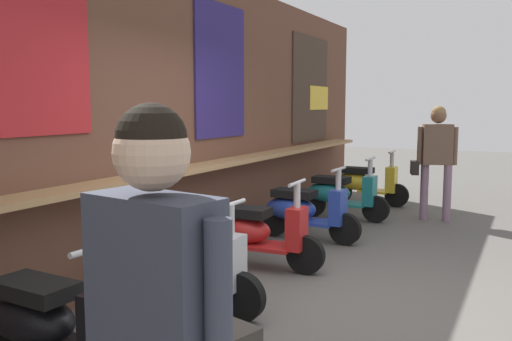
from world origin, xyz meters
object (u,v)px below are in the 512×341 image
object	(u,v)px
scooter_blue	(302,210)
shopper_with_handbag	(436,150)
scooter_silver	(181,265)
scooter_red	(254,232)
scooter_teal	(339,194)
scooter_yellow	(364,183)
shopper_browsing	(152,320)
scooter_black	(49,325)

from	to	relation	value
scooter_blue	shopper_with_handbag	xyz separation A→B (m)	(2.04, -1.33, 0.68)
scooter_silver	scooter_blue	distance (m)	2.73
scooter_red	scooter_teal	distance (m)	2.84
scooter_silver	shopper_with_handbag	bearing A→B (deg)	74.43
scooter_silver	scooter_teal	xyz separation A→B (m)	(4.20, -0.00, 0.00)
scooter_yellow	shopper_browsing	world-z (taller)	shopper_browsing
scooter_blue	shopper_browsing	distance (m)	5.45
scooter_silver	scooter_teal	world-z (taller)	same
scooter_red	shopper_with_handbag	bearing A→B (deg)	65.56
scooter_red	scooter_yellow	size ratio (longest dim) A/B	1.00
shopper_with_handbag	shopper_browsing	size ratio (longest dim) A/B	0.99
scooter_blue	scooter_silver	bearing A→B (deg)	-88.52
scooter_black	shopper_browsing	distance (m)	2.00
scooter_red	scooter_blue	bearing A→B (deg)	86.83
shopper_browsing	scooter_red	bearing A→B (deg)	-147.92
shopper_with_handbag	shopper_browsing	xyz separation A→B (m)	(-7.20, -0.26, 0.01)
scooter_red	shopper_browsing	distance (m)	4.17
scooter_silver	shopper_browsing	bearing A→B (deg)	-56.92
scooter_teal	shopper_browsing	world-z (taller)	shopper_browsing
scooter_yellow	shopper_browsing	bearing A→B (deg)	-79.74
scooter_silver	shopper_browsing	world-z (taller)	shopper_browsing
scooter_yellow	shopper_browsing	size ratio (longest dim) A/B	0.80
shopper_with_handbag	scooter_yellow	bearing A→B (deg)	-139.87
scooter_blue	scooter_yellow	size ratio (longest dim) A/B	1.00
scooter_teal	shopper_with_handbag	world-z (taller)	shopper_with_handbag
scooter_silver	scooter_blue	world-z (taller)	same
scooter_black	scooter_red	size ratio (longest dim) A/B	1.00
scooter_blue	shopper_with_handbag	size ratio (longest dim) A/B	0.81
scooter_black	scooter_red	xyz separation A→B (m)	(2.79, 0.00, 0.00)
scooter_blue	scooter_teal	world-z (taller)	same
scooter_silver	scooter_yellow	size ratio (longest dim) A/B	1.00
scooter_red	scooter_blue	xyz separation A→B (m)	(1.37, 0.00, 0.00)
scooter_yellow	scooter_red	bearing A→B (deg)	-90.95
scooter_silver	scooter_yellow	bearing A→B (deg)	89.97
scooter_blue	scooter_yellow	world-z (taller)	same
scooter_silver	scooter_red	distance (m)	1.36
shopper_with_handbag	shopper_browsing	world-z (taller)	shopper_browsing
scooter_teal	shopper_browsing	xyz separation A→B (m)	(-6.63, -1.59, 0.69)
scooter_black	scooter_silver	bearing A→B (deg)	93.18
scooter_teal	scooter_yellow	world-z (taller)	same
scooter_black	shopper_browsing	size ratio (longest dim) A/B	0.80
scooter_red	scooter_blue	distance (m)	1.37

